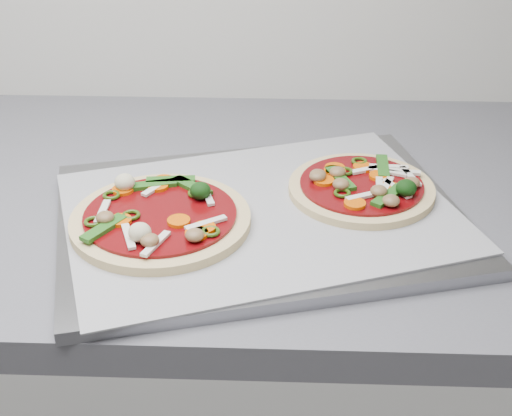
{
  "coord_description": "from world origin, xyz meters",
  "views": [
    {
      "loc": [
        0.43,
        0.51,
        1.34
      ],
      "look_at": [
        0.4,
        1.2,
        0.93
      ],
      "focal_mm": 50.0,
      "sensor_mm": 36.0,
      "label": 1
    }
  ],
  "objects": [
    {
      "name": "baking_tray",
      "position": [
        0.41,
        1.22,
        0.91
      ],
      "size": [
        0.53,
        0.44,
        0.01
      ],
      "primitive_type": "cube",
      "rotation": [
        0.0,
        0.0,
        0.26
      ],
      "color": "gray",
      "rests_on": "countertop"
    },
    {
      "name": "pizza_right",
      "position": [
        0.53,
        1.26,
        0.93
      ],
      "size": [
        0.24,
        0.24,
        0.03
      ],
      "rotation": [
        0.0,
        0.0,
        0.54
      ],
      "color": "#D6B581",
      "rests_on": "parchment"
    },
    {
      "name": "parchment",
      "position": [
        0.41,
        1.22,
        0.92
      ],
      "size": [
        0.52,
        0.44,
        0.0
      ],
      "primitive_type": "cube",
      "rotation": [
        0.0,
        0.0,
        0.34
      ],
      "color": "#9F9FA4",
      "rests_on": "baking_tray"
    },
    {
      "name": "pizza_left",
      "position": [
        0.3,
        1.18,
        0.93
      ],
      "size": [
        0.27,
        0.27,
        0.03
      ],
      "rotation": [
        0.0,
        0.0,
        0.44
      ],
      "color": "#D6B581",
      "rests_on": "parchment"
    }
  ]
}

